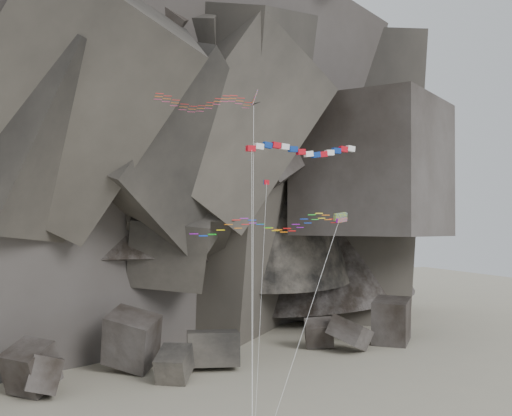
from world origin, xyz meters
name	(u,v)px	position (x,y,z in m)	size (l,w,h in m)	color
headland	(79,85)	(0.00, 70.00, 42.00)	(110.00, 70.00, 84.00)	#4A443C
boulder_field	(160,353)	(2.87, 33.77, 2.48)	(82.74, 17.03, 9.08)	#47423F
delta_kite	(201,102)	(-3.90, 2.75, 28.91)	(8.77, 6.90, 28.85)	red
banner_kite	(303,152)	(3.95, 0.67, 25.20)	(11.58, 4.86, 24.50)	red
parafoil_kite	(264,224)	(1.21, 2.15, 19.40)	(14.04, 6.17, 18.98)	#BFE30C
pennant_kite	(264,235)	(0.92, 1.59, 18.53)	(4.80, 6.61, 21.60)	red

